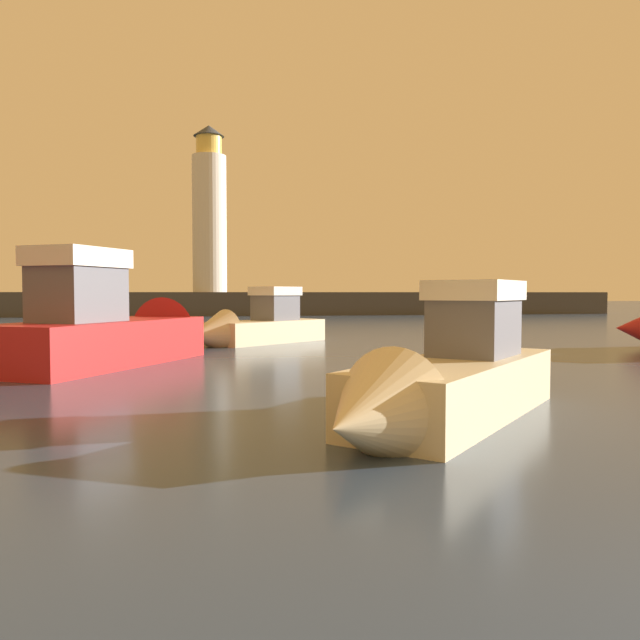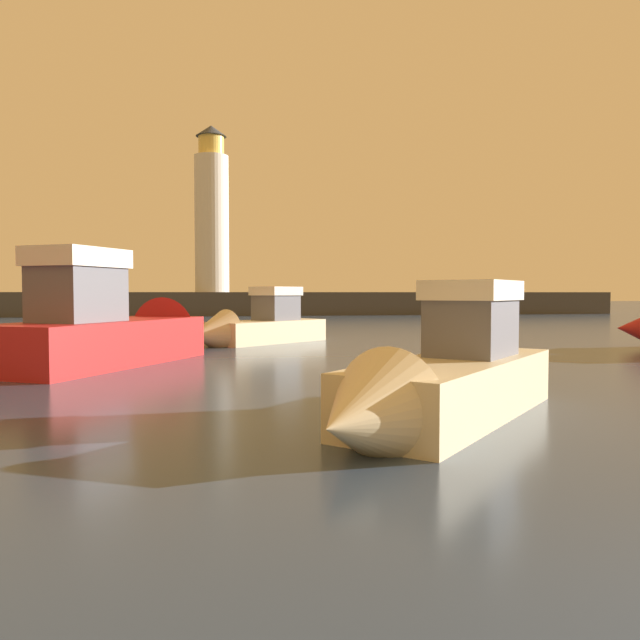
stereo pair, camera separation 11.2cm
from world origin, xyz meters
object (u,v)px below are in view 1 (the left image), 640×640
Objects in this scene: motorboat_2 at (251,327)px; motorboat_4 at (127,330)px; lighthouse at (209,214)px; motorboat_1 at (442,381)px.

motorboat_2 is 6.86m from motorboat_4.
lighthouse is 2.43× the size of motorboat_2.
motorboat_1 is 11.58m from motorboat_4.
motorboat_4 is (-2.13, -37.62, -8.22)m from lighthouse.
motorboat_4 is at bearing 120.97° from motorboat_1.
motorboat_4 is (-5.96, 9.93, 0.25)m from motorboat_1.
lighthouse reaches higher than motorboat_4.
motorboat_2 is (1.82, -32.02, -8.48)m from lighthouse.
motorboat_1 is at bearing -85.40° from lighthouse.
lighthouse reaches higher than motorboat_2.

